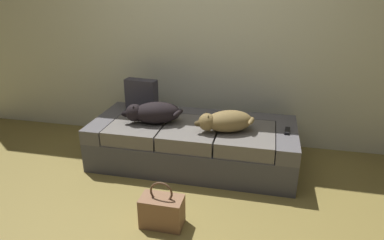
{
  "coord_description": "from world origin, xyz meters",
  "views": [
    {
      "loc": [
        0.67,
        -1.9,
        1.71
      ],
      "look_at": [
        0.0,
        1.06,
        0.49
      ],
      "focal_mm": 31.66,
      "sensor_mm": 36.0,
      "label": 1
    }
  ],
  "objects_px": {
    "throw_pillow": "(142,95)",
    "dog_dark": "(153,113)",
    "handbag": "(162,211)",
    "dog_tan": "(225,121)",
    "tv_remote": "(287,131)",
    "couch": "(193,143)"
  },
  "relations": [
    {
      "from": "dog_dark",
      "to": "handbag",
      "type": "height_order",
      "value": "dog_dark"
    },
    {
      "from": "dog_dark",
      "to": "throw_pillow",
      "type": "height_order",
      "value": "throw_pillow"
    },
    {
      "from": "dog_tan",
      "to": "handbag",
      "type": "distance_m",
      "value": 1.03
    },
    {
      "from": "tv_remote",
      "to": "throw_pillow",
      "type": "bearing_deg",
      "value": 176.07
    },
    {
      "from": "dog_dark",
      "to": "dog_tan",
      "type": "distance_m",
      "value": 0.72
    },
    {
      "from": "dog_dark",
      "to": "dog_tan",
      "type": "height_order",
      "value": "dog_dark"
    },
    {
      "from": "dog_dark",
      "to": "handbag",
      "type": "xyz_separation_m",
      "value": [
        0.37,
        -0.92,
        -0.42
      ]
    },
    {
      "from": "throw_pillow",
      "to": "dog_dark",
      "type": "bearing_deg",
      "value": -53.53
    },
    {
      "from": "dog_dark",
      "to": "tv_remote",
      "type": "xyz_separation_m",
      "value": [
        1.28,
        0.06,
        -0.1
      ]
    },
    {
      "from": "couch",
      "to": "dog_tan",
      "type": "distance_m",
      "value": 0.48
    },
    {
      "from": "dog_dark",
      "to": "couch",
      "type": "bearing_deg",
      "value": 12.44
    },
    {
      "from": "dog_tan",
      "to": "tv_remote",
      "type": "height_order",
      "value": "dog_tan"
    },
    {
      "from": "throw_pillow",
      "to": "handbag",
      "type": "xyz_separation_m",
      "value": [
        0.6,
        -1.24,
        -0.48
      ]
    },
    {
      "from": "tv_remote",
      "to": "handbag",
      "type": "height_order",
      "value": "tv_remote"
    },
    {
      "from": "handbag",
      "to": "dog_tan",
      "type": "bearing_deg",
      "value": 68.26
    },
    {
      "from": "throw_pillow",
      "to": "couch",
      "type": "bearing_deg",
      "value": -20.72
    },
    {
      "from": "dog_dark",
      "to": "throw_pillow",
      "type": "bearing_deg",
      "value": 126.47
    },
    {
      "from": "tv_remote",
      "to": "throw_pillow",
      "type": "height_order",
      "value": "throw_pillow"
    },
    {
      "from": "dog_tan",
      "to": "couch",
      "type": "bearing_deg",
      "value": 157.91
    },
    {
      "from": "throw_pillow",
      "to": "tv_remote",
      "type": "bearing_deg",
      "value": -9.62
    },
    {
      "from": "tv_remote",
      "to": "throw_pillow",
      "type": "relative_size",
      "value": 0.44
    },
    {
      "from": "couch",
      "to": "handbag",
      "type": "bearing_deg",
      "value": -90.83
    }
  ]
}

